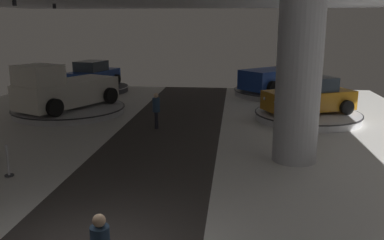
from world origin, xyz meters
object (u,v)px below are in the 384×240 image
Objects in this scene: display_car_far_right at (309,97)px; visitor_walking_far at (156,108)px; pickup_truck_far_left at (63,90)px; display_platform_deep_right at (278,92)px; display_car_deep_left at (93,75)px; column_right at (298,80)px; display_platform_far_right at (308,116)px; display_platform_deep_left at (94,89)px; display_platform_far_left at (69,110)px; pickup_truck_deep_right at (283,75)px.

display_car_far_right is 2.87× the size of visitor_walking_far.
pickup_truck_far_left is 1.00× the size of display_platform_deep_right.
display_car_deep_left reaches higher than visitor_walking_far.
display_car_far_right is at bearing 18.70° from visitor_walking_far.
column_right is 1.20× the size of display_car_far_right.
display_platform_deep_right is (12.33, -0.15, -0.91)m from display_car_deep_left.
display_platform_far_right is at bearing 76.60° from column_right.
display_platform_deep_left reaches higher than display_platform_far_left.
display_car_deep_left is at bearing 99.06° from display_platform_far_left.
display_platform_far_left is (1.06, -6.67, -0.94)m from display_car_deep_left.
column_right reaches higher than pickup_truck_far_left.
display_car_far_right reaches higher than visitor_walking_far.
column_right is at bearing -93.16° from display_platform_deep_right.
display_platform_far_right reaches higher than display_platform_deep_left.
display_platform_deep_right is (-0.74, 6.71, 0.01)m from display_platform_far_right.
column_right is 0.97× the size of display_platform_far_left.
display_platform_deep_left is 0.83× the size of pickup_truck_far_left.
display_car_deep_left is (-11.62, 12.90, -1.63)m from column_right.
display_platform_deep_right is at bearing 96.50° from display_car_far_right.
display_car_deep_left is 12.36m from display_platform_deep_right.
display_platform_far_right is 0.89× the size of display_platform_deep_right.
display_platform_deep_left is 12.32m from display_platform_deep_right.
display_platform_deep_right is (-0.76, 6.69, -0.93)m from display_car_far_right.
display_car_far_right is at bearing 24.96° from display_platform_far_right.
column_right is at bearing -30.54° from display_platform_far_left.
pickup_truck_deep_right is at bearing 94.38° from display_car_far_right.
display_platform_far_right is at bearing -0.93° from display_platform_far_left.
display_platform_far_left is 5.72m from visitor_walking_far.
display_platform_deep_right is (12.32, -0.18, 0.01)m from display_platform_deep_left.
display_car_deep_left is 0.80× the size of display_platform_deep_right.
display_platform_far_left is (-12.03, 0.18, -0.95)m from display_car_far_right.
display_platform_deep_right is at bearing 55.62° from visitor_walking_far.
visitor_walking_far is (-6.42, -9.27, -0.41)m from pickup_truck_deep_right.
display_car_deep_left is 0.85× the size of pickup_truck_deep_right.
column_right is 6.87m from visitor_walking_far.
display_platform_deep_right is (11.26, 6.51, 0.02)m from display_platform_far_left.
pickup_truck_deep_right is at bearing 31.11° from pickup_truck_far_left.
pickup_truck_deep_right is at bearing 55.27° from visitor_walking_far.
display_platform_far_right is at bearing 18.68° from visitor_walking_far.
display_car_deep_left is at bearing 152.28° from display_platform_far_right.
display_platform_far_left is at bearing -149.64° from pickup_truck_deep_right.
pickup_truck_far_left reaches higher than display_platform_deep_right.
display_platform_far_right is at bearing -83.75° from display_platform_deep_right.
display_platform_deep_left is 6.78m from display_platform_far_left.
display_platform_deep_left is at bearing 98.96° from display_platform_far_left.
column_right is at bearing -103.40° from display_platform_far_right.
visitor_walking_far is at bearing -23.31° from pickup_truck_far_left.
pickup_truck_far_left is 1.07× the size of pickup_truck_deep_right.
display_platform_deep_right is at bearing -0.86° from display_platform_deep_left.
pickup_truck_far_left reaches higher than display_car_far_right.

